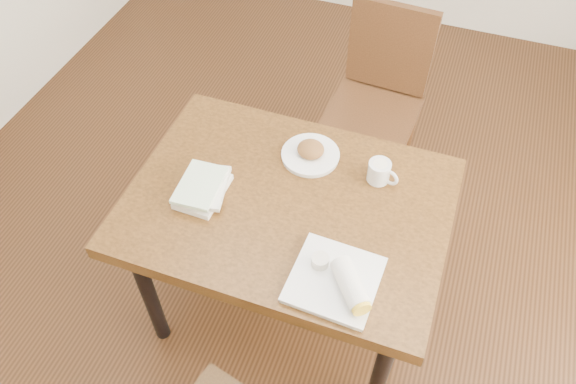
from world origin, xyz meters
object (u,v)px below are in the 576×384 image
(plate_burrito, at_px, (339,281))
(table, at_px, (288,216))
(chair_far, at_px, (379,91))
(plate_scone, at_px, (311,153))
(coffee_mug, at_px, (380,172))
(book_stack, at_px, (203,188))

(plate_burrito, bearing_deg, table, 134.63)
(plate_burrito, bearing_deg, chair_far, 96.72)
(chair_far, distance_m, plate_scone, 0.76)
(plate_scone, xyz_separation_m, coffee_mug, (0.27, -0.02, 0.02))
(table, distance_m, book_stack, 0.33)
(table, relative_size, plate_scone, 5.13)
(table, bearing_deg, plate_scone, 88.31)
(chair_far, distance_m, plate_burrito, 1.25)
(table, xyz_separation_m, plate_burrito, (0.27, -0.27, 0.11))
(chair_far, relative_size, book_stack, 4.06)
(plate_burrito, bearing_deg, coffee_mug, 88.72)
(table, bearing_deg, chair_far, 82.46)
(table, distance_m, plate_scone, 0.26)
(table, distance_m, chair_far, 0.96)
(table, distance_m, plate_burrito, 0.40)
(plate_burrito, bearing_deg, plate_scone, 117.39)
(chair_far, height_order, book_stack, chair_far)
(coffee_mug, relative_size, plate_burrito, 0.42)
(table, distance_m, coffee_mug, 0.37)
(plate_scone, bearing_deg, coffee_mug, -4.91)
(plate_scone, height_order, book_stack, plate_scone)
(coffee_mug, height_order, book_stack, coffee_mug)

